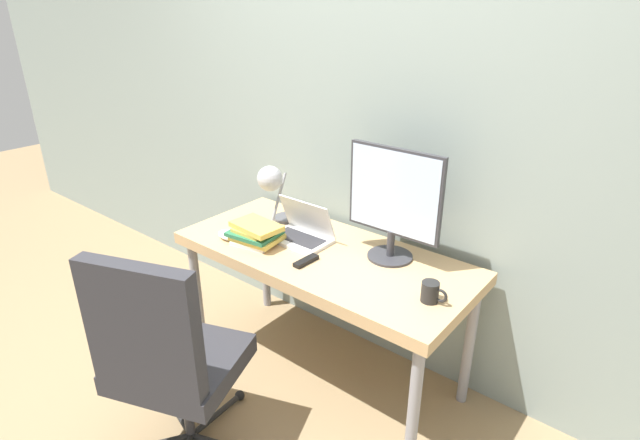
% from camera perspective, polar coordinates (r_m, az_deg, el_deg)
% --- Properties ---
extents(ground_plane, '(12.00, 12.00, 0.00)m').
position_cam_1_polar(ground_plane, '(2.67, -4.43, -20.25)').
color(ground_plane, '#937A56').
extents(wall_back, '(8.00, 0.05, 2.60)m').
position_cam_1_polar(wall_back, '(2.55, 6.01, 11.15)').
color(wall_back, gray).
rests_on(wall_back, ground_plane).
extents(desk, '(1.49, 0.66, 0.73)m').
position_cam_1_polar(desk, '(2.47, 0.32, -4.95)').
color(desk, tan).
rests_on(desk, ground_plane).
extents(laptop, '(0.31, 0.21, 0.21)m').
position_cam_1_polar(laptop, '(2.54, -2.10, -1.36)').
color(laptop, silver).
rests_on(laptop, desk).
extents(monitor, '(0.47, 0.22, 0.54)m').
position_cam_1_polar(monitor, '(2.29, 8.43, 2.30)').
color(monitor, '#333338').
rests_on(monitor, desk).
extents(desk_lamp, '(0.15, 0.26, 0.34)m').
position_cam_1_polar(desk_lamp, '(2.64, -5.48, 4.11)').
color(desk_lamp, '#4C4C51').
rests_on(desk_lamp, desk).
extents(office_chair, '(0.65, 0.64, 1.02)m').
position_cam_1_polar(office_chair, '(2.16, -17.16, -14.44)').
color(office_chair, black).
rests_on(office_chair, ground_plane).
extents(book_stack, '(0.27, 0.22, 0.11)m').
position_cam_1_polar(book_stack, '(2.52, -7.38, -1.52)').
color(book_stack, silver).
rests_on(book_stack, desk).
extents(tv_remote, '(0.09, 0.15, 0.02)m').
position_cam_1_polar(tv_remote, '(2.55, -7.91, -2.33)').
color(tv_remote, '#4C4C51').
rests_on(tv_remote, desk).
extents(media_remote, '(0.05, 0.14, 0.02)m').
position_cam_1_polar(media_remote, '(2.33, -1.61, -4.70)').
color(media_remote, black).
rests_on(media_remote, desk).
extents(mug, '(0.11, 0.07, 0.09)m').
position_cam_1_polar(mug, '(2.08, 12.56, -8.05)').
color(mug, black).
rests_on(mug, desk).
extents(game_controller, '(0.14, 0.09, 0.04)m').
position_cam_1_polar(game_controller, '(2.60, -10.32, -1.69)').
color(game_controller, white).
rests_on(game_controller, desk).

